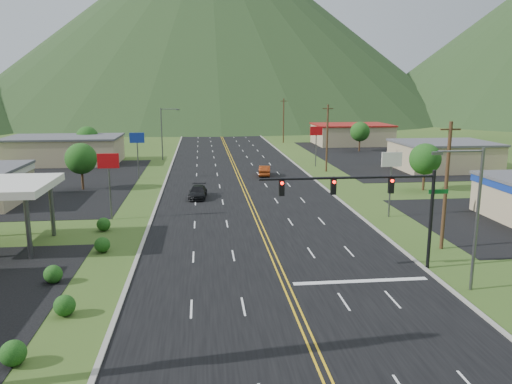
{
  "coord_description": "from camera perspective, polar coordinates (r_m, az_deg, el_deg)",
  "views": [
    {
      "loc": [
        -5.21,
        -17.88,
        12.53
      ],
      "look_at": [
        -1.05,
        19.95,
        4.5
      ],
      "focal_mm": 35.0,
      "sensor_mm": 36.0,
      "label": 1
    }
  ],
  "objects": [
    {
      "name": "pole_sign_west_a",
      "position": [
        49.25,
        -16.5,
        2.69
      ],
      "size": [
        2.0,
        0.18,
        6.4
      ],
      "color": "#59595E",
      "rests_on": "ground"
    },
    {
      "name": "tree_west_b",
      "position": [
        92.44,
        -18.71,
        5.93
      ],
      "size": [
        3.84,
        3.84,
        5.82
      ],
      "color": "#382314",
      "rests_on": "ground"
    },
    {
      "name": "utility_pole_b",
      "position": [
        75.61,
        8.13,
        6.18
      ],
      "size": [
        1.6,
        0.28,
        10.0
      ],
      "color": "#382314",
      "rests_on": "ground"
    },
    {
      "name": "utility_pole_a",
      "position": [
        41.14,
        20.9,
        0.75
      ],
      "size": [
        1.6,
        0.28,
        10.0
      ],
      "color": "#382314",
      "rests_on": "ground"
    },
    {
      "name": "building_west_far",
      "position": [
        89.44,
        -21.06,
        4.53
      ],
      "size": [
        18.4,
        11.4,
        4.5
      ],
      "color": "tan",
      "rests_on": "ground"
    },
    {
      "name": "pole_sign_east_b",
      "position": [
        80.33,
        6.9,
        6.49
      ],
      "size": [
        2.0,
        0.18,
        6.4
      ],
      "color": "#59595E",
      "rests_on": "ground"
    },
    {
      "name": "pole_sign_west_b",
      "position": [
        70.83,
        -13.43,
        5.53
      ],
      "size": [
        2.0,
        0.18,
        6.4
      ],
      "color": "#59595E",
      "rests_on": "ground"
    },
    {
      "name": "building_east_far",
      "position": [
        113.34,
        10.86,
        6.5
      ],
      "size": [
        16.4,
        12.4,
        4.5
      ],
      "color": "tan",
      "rests_on": "ground"
    },
    {
      "name": "traffic_signal",
      "position": [
        34.71,
        13.56,
        -0.4
      ],
      "size": [
        13.1,
        0.43,
        7.0
      ],
      "color": "black",
      "rests_on": "ground"
    },
    {
      "name": "building_east_mid",
      "position": [
        82.48,
        20.65,
        3.93
      ],
      "size": [
        14.4,
        11.4,
        4.3
      ],
      "color": "tan",
      "rests_on": "ground"
    },
    {
      "name": "mountain_n",
      "position": [
        239.82,
        -5.27,
        19.05
      ],
      "size": [
        220.0,
        220.0,
        85.0
      ],
      "primitive_type": "cone",
      "color": "#1B3016",
      "rests_on": "ground"
    },
    {
      "name": "tree_east_b",
      "position": [
        101.2,
        11.8,
        6.77
      ],
      "size": [
        3.84,
        3.84,
        5.82
      ],
      "color": "#382314",
      "rests_on": "ground"
    },
    {
      "name": "tree_west_a",
      "position": [
        65.17,
        -19.37,
        3.62
      ],
      "size": [
        3.84,
        3.84,
        5.82
      ],
      "color": "#382314",
      "rests_on": "ground"
    },
    {
      "name": "car_dark_mid",
      "position": [
        57.52,
        -6.66,
        -0.05
      ],
      "size": [
        2.28,
        4.84,
        1.36
      ],
      "primitive_type": "imported",
      "rotation": [
        0.0,
        0.0,
        -0.08
      ],
      "color": "black",
      "rests_on": "ground"
    },
    {
      "name": "car_red_far",
      "position": [
        71.61,
        0.99,
        2.44
      ],
      "size": [
        2.22,
        4.68,
        1.48
      ],
      "primitive_type": "imported",
      "rotation": [
        0.0,
        0.0,
        2.99
      ],
      "color": "maroon",
      "rests_on": "ground"
    },
    {
      "name": "pole_sign_east_a",
      "position": [
        49.92,
        15.22,
        2.88
      ],
      "size": [
        2.0,
        0.18,
        6.4
      ],
      "color": "#59595E",
      "rests_on": "ground"
    },
    {
      "name": "streetlight_west",
      "position": [
        88.42,
        -10.53,
        6.95
      ],
      "size": [
        3.28,
        0.25,
        9.0
      ],
      "color": "#59595E",
      "rests_on": "ground"
    },
    {
      "name": "tree_east_a",
      "position": [
        64.54,
        18.77,
        3.59
      ],
      "size": [
        3.84,
        3.84,
        5.82
      ],
      "color": "#382314",
      "rests_on": "ground"
    },
    {
      "name": "streetlight_east",
      "position": [
        33.17,
        23.55,
        -1.9
      ],
      "size": [
        3.28,
        0.25,
        9.0
      ],
      "color": "#59595E",
      "rests_on": "ground"
    },
    {
      "name": "utility_pole_c",
      "position": [
        114.66,
        3.16,
        8.19
      ],
      "size": [
        1.6,
        0.28,
        10.0
      ],
      "color": "#382314",
      "rests_on": "ground"
    },
    {
      "name": "utility_pole_d",
      "position": [
        154.2,
        0.71,
        9.16
      ],
      "size": [
        1.6,
        0.28,
        10.0
      ],
      "color": "#382314",
      "rests_on": "ground"
    }
  ]
}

